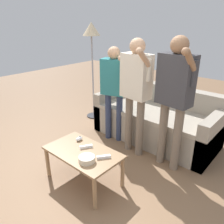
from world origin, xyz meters
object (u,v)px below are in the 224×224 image
(coffee_table, at_px, (83,155))
(snack_bowl, at_px, (87,159))
(player_right, at_px, (175,90))
(game_remote_wand_near, at_px, (86,147))
(player_center, at_px, (136,85))
(game_remote_wand_far, at_px, (104,157))
(player_left, at_px, (114,84))
(floor_lamp, at_px, (92,38))
(couch, at_px, (156,120))
(game_remote_nunchuk, at_px, (79,139))

(coffee_table, relative_size, snack_bowl, 5.01)
(player_right, bearing_deg, game_remote_wand_near, -125.29)
(player_center, distance_m, game_remote_wand_far, 1.04)
(player_left, bearing_deg, coffee_table, -68.06)
(player_center, bearing_deg, player_left, 168.58)
(coffee_table, bearing_deg, floor_lamp, 131.96)
(game_remote_wand_near, relative_size, game_remote_wand_far, 1.02)
(snack_bowl, bearing_deg, game_remote_wand_far, 61.28)
(couch, xyz_separation_m, player_left, (-0.47, -0.48, 0.60))
(floor_lamp, height_order, game_remote_wand_near, floor_lamp)
(game_remote_wand_near, xyz_separation_m, game_remote_wand_far, (0.29, -0.02, -0.00))
(coffee_table, relative_size, game_remote_nunchuk, 9.80)
(snack_bowl, bearing_deg, game_remote_nunchuk, 148.68)
(floor_lamp, relative_size, player_right, 1.07)
(coffee_table, distance_m, floor_lamp, 2.21)
(floor_lamp, bearing_deg, coffee_table, -48.04)
(snack_bowl, relative_size, game_remote_wand_far, 1.22)
(coffee_table, height_order, player_center, player_center)
(game_remote_nunchuk, xyz_separation_m, floor_lamp, (-1.07, 1.29, 1.03))
(couch, bearing_deg, snack_bowl, -86.07)
(coffee_table, bearing_deg, player_left, 111.94)
(coffee_table, bearing_deg, couch, 87.20)
(player_center, height_order, game_remote_wand_far, player_center)
(couch, relative_size, game_remote_nunchuk, 21.16)
(couch, distance_m, game_remote_wand_near, 1.41)
(floor_lamp, height_order, player_left, floor_lamp)
(game_remote_wand_near, bearing_deg, player_right, 54.71)
(couch, height_order, snack_bowl, couch)
(player_left, bearing_deg, player_right, -4.08)
(game_remote_wand_far, bearing_deg, snack_bowl, -118.72)
(couch, bearing_deg, coffee_table, -92.80)
(snack_bowl, height_order, floor_lamp, floor_lamp)
(couch, relative_size, floor_lamp, 1.08)
(snack_bowl, distance_m, player_right, 1.24)
(game_remote_wand_near, bearing_deg, game_remote_wand_far, -3.66)
(player_center, xyz_separation_m, player_right, (0.52, 0.02, 0.03))
(couch, relative_size, player_left, 1.31)
(floor_lamp, relative_size, game_remote_wand_near, 11.89)
(couch, relative_size, snack_bowl, 10.83)
(snack_bowl, distance_m, game_remote_wand_far, 0.18)
(player_left, bearing_deg, player_center, -11.42)
(game_remote_wand_near, bearing_deg, couch, 86.04)
(floor_lamp, bearing_deg, game_remote_wand_near, -47.10)
(snack_bowl, xyz_separation_m, game_remote_wand_near, (-0.20, 0.18, -0.01))
(coffee_table, xyz_separation_m, player_right, (0.58, 0.92, 0.67))
(game_remote_wand_near, bearing_deg, coffee_table, -71.19)
(player_left, height_order, game_remote_wand_near, player_left)
(player_left, height_order, game_remote_wand_far, player_left)
(player_left, relative_size, game_remote_wand_near, 9.84)
(couch, height_order, coffee_table, couch)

